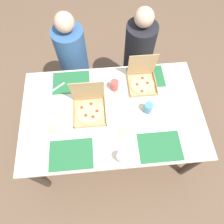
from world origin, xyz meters
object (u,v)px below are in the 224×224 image
Objects in this scene: condiment_bowl at (105,82)px; cup_dark at (121,158)px; pizza_box_corner_left at (89,108)px; cup_clear_right at (148,108)px; pizza_box_corner_right at (142,80)px; diner_right_seat at (137,60)px; plate_near_left at (52,127)px; cup_red at (114,85)px; diner_left_seat at (75,64)px; plate_middle at (121,131)px.

cup_dark is at bearing -84.07° from condiment_bowl.
cup_clear_right is at bearing -5.72° from pizza_box_corner_left.
diner_right_seat reaches higher than pizza_box_corner_right.
cup_red reaches higher than plate_near_left.
diner_left_seat reaches higher than cup_dark.
cup_dark is at bearing -90.89° from cup_red.
diner_right_seat reaches higher than condiment_bowl.
diner_right_seat is at bearing 72.43° from plate_middle.
plate_middle is 3.13× the size of condiment_bowl.
plate_near_left is at bearing 149.71° from cup_dark.
pizza_box_corner_right is 4.24× the size of condiment_bowl.
cup_red is 0.72m from diner_left_seat.
pizza_box_corner_left reaches higher than plate_near_left.
pizza_box_corner_left reaches higher than condiment_bowl.
condiment_bowl is at bearing -54.03° from diner_left_seat.
pizza_box_corner_left is at bearing -76.96° from diner_left_seat.
plate_middle is 2.04× the size of cup_clear_right.
pizza_box_corner_right reaches higher than condiment_bowl.
pizza_box_corner_right reaches higher than plate_near_left.
plate_near_left is at bearing -157.17° from pizza_box_corner_left.
diner_left_seat is (-0.69, 0.78, -0.27)m from cup_clear_right.
plate_near_left is 0.65m from condiment_bowl.
cup_clear_right reaches higher than cup_dark.
cup_clear_right is 0.09× the size of diner_left_seat.
cup_clear_right is at bearing -48.76° from diner_left_seat.
condiment_bowl is (0.15, 0.29, -0.03)m from pizza_box_corner_left.
diner_left_seat is at bearing 125.97° from condiment_bowl.
pizza_box_corner_right reaches higher than cup_red.
diner_right_seat is at bearing 52.31° from pizza_box_corner_left.
pizza_box_corner_left is at bearing 22.83° from plate_near_left.
pizza_box_corner_left is at bearing -153.62° from pizza_box_corner_right.
plate_middle is at bearing -117.43° from pizza_box_corner_right.
diner_left_seat is at bearing 145.04° from pizza_box_corner_right.
plate_near_left is 2.06× the size of cup_red.
cup_dark is (-0.01, -0.68, -0.00)m from cup_red.
diner_right_seat is (0.05, 0.78, -0.27)m from cup_clear_right.
plate_middle is (0.59, -0.09, -0.00)m from plate_near_left.
diner_right_seat reaches higher than plate_middle.
diner_left_seat is at bearing 108.52° from cup_dark.
plate_middle is 1.08m from diner_left_seat.
pizza_box_corner_right is at bearing -96.25° from diner_right_seat.
condiment_bowl is at bearing 61.54° from pizza_box_corner_left.
condiment_bowl is (0.49, 0.43, 0.01)m from plate_near_left.
pizza_box_corner_left is 0.52m from cup_clear_right.
plate_middle is (-0.25, -0.49, -0.04)m from pizza_box_corner_right.
diner_right_seat reaches higher than cup_red.
cup_red is 0.99× the size of cup_clear_right.
cup_clear_right is 0.83m from diner_right_seat.
plate_near_left is 0.18× the size of diner_right_seat.
diner_left_seat is at bearing 128.59° from cup_red.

